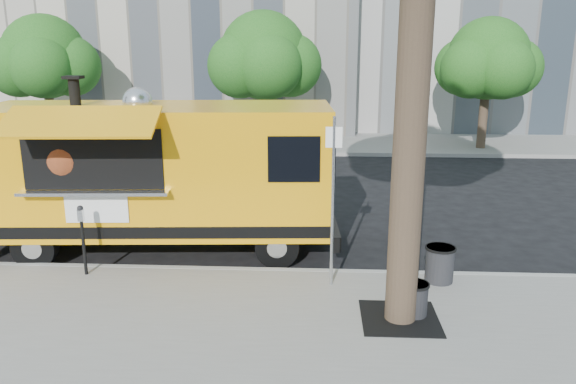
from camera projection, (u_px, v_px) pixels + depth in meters
The scene contains 13 objects.
ground at pixel (255, 258), 11.65m from camera, with size 120.00×120.00×0.00m, color black.
sidewalk at pixel (222, 360), 7.77m from camera, with size 60.00×6.00×0.15m, color gray.
curb at pixel (249, 272), 10.73m from camera, with size 60.00×0.14×0.16m, color #999993.
far_sidewalk at pixel (289, 143), 24.66m from camera, with size 60.00×5.00×0.15m, color gray.
tree_well at pixel (400, 318), 8.77m from camera, with size 1.20×1.20×0.02m, color black.
far_tree_a at pixel (45, 57), 23.07m from camera, with size 3.42×3.42×5.36m.
far_tree_b at pixel (263, 56), 22.98m from camera, with size 3.60×3.60×5.50m.
far_tree_c at pixel (488, 59), 22.25m from camera, with size 3.24×3.24×5.21m.
sign_post at pixel (333, 192), 9.60m from camera, with size 0.28×0.06×3.00m.
parking_meter at pixel (82, 232), 10.25m from camera, with size 0.11×0.11×1.33m.
food_truck at pixel (158, 172), 11.69m from camera, with size 7.53×3.78×3.67m.
trash_bin_left at pixel (414, 298), 8.81m from camera, with size 0.45×0.45×0.54m.
trash_bin_right at pixel (440, 263), 10.07m from camera, with size 0.55×0.55×0.65m.
Camera 1 is at (1.28, -10.86, 4.31)m, focal length 35.00 mm.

